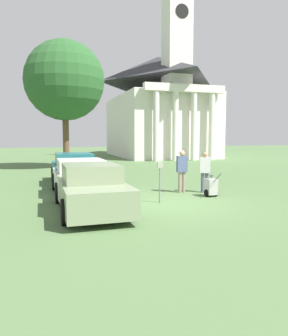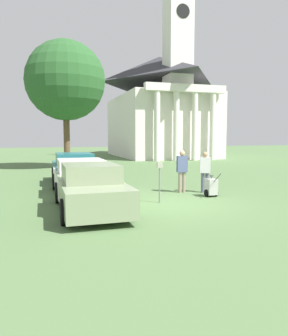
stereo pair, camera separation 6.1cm
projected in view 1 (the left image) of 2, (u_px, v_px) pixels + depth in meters
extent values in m
plane|color=#517042|center=(172.00, 204.00, 11.30)|extent=(120.00, 120.00, 0.00)
cube|color=gray|center=(90.00, 192.00, 10.26)|extent=(1.90, 4.84, 0.77)
cube|color=gray|center=(91.00, 173.00, 10.01)|extent=(1.64, 2.04, 0.52)
cylinder|color=black|center=(58.00, 193.00, 11.42)|extent=(0.19, 0.70, 0.70)
cylinder|color=black|center=(109.00, 191.00, 11.97)|extent=(0.19, 0.70, 0.70)
cylinder|color=black|center=(65.00, 212.00, 8.59)|extent=(0.19, 0.70, 0.70)
cylinder|color=black|center=(131.00, 207.00, 9.14)|extent=(0.19, 0.70, 0.70)
cube|color=silver|center=(80.00, 180.00, 13.08)|extent=(2.02, 4.68, 0.74)
cube|color=silver|center=(81.00, 166.00, 12.84)|extent=(1.74, 1.98, 0.49)
cylinder|color=black|center=(54.00, 182.00, 14.17)|extent=(0.19, 0.73, 0.73)
cylinder|color=black|center=(98.00, 180.00, 14.75)|extent=(0.19, 0.73, 0.73)
cylinder|color=black|center=(58.00, 193.00, 11.44)|extent=(0.19, 0.73, 0.73)
cylinder|color=black|center=(111.00, 190.00, 12.02)|extent=(0.19, 0.73, 0.73)
cube|color=#23666B|center=(74.00, 172.00, 15.96)|extent=(1.94, 4.97, 0.79)
cube|color=#23666B|center=(74.00, 159.00, 15.71)|extent=(1.68, 2.10, 0.53)
cylinder|color=black|center=(53.00, 174.00, 17.16)|extent=(0.19, 0.73, 0.73)
cylinder|color=black|center=(88.00, 173.00, 17.72)|extent=(0.19, 0.73, 0.73)
cylinder|color=black|center=(56.00, 181.00, 14.25)|extent=(0.19, 0.73, 0.73)
cylinder|color=black|center=(98.00, 180.00, 14.81)|extent=(0.19, 0.73, 0.73)
cylinder|color=slate|center=(160.00, 185.00, 11.47)|extent=(0.05, 0.05, 1.22)
cube|color=gray|center=(160.00, 165.00, 11.40)|extent=(0.18, 0.09, 0.22)
cylinder|color=gray|center=(184.00, 182.00, 13.60)|extent=(0.14, 0.14, 0.85)
cylinder|color=gray|center=(180.00, 182.00, 13.56)|extent=(0.14, 0.14, 0.85)
cube|color=#4C597F|center=(182.00, 164.00, 13.51)|extent=(0.44, 0.26, 0.67)
sphere|color=tan|center=(182.00, 153.00, 13.46)|extent=(0.23, 0.23, 0.23)
cylinder|color=#515670|center=(207.00, 183.00, 13.55)|extent=(0.14, 0.14, 0.82)
cylinder|color=#515670|center=(203.00, 183.00, 13.56)|extent=(0.14, 0.14, 0.82)
cube|color=silver|center=(205.00, 165.00, 13.49)|extent=(0.47, 0.36, 0.65)
sphere|color=tan|center=(205.00, 154.00, 13.44)|extent=(0.22, 0.22, 0.22)
cube|color=#B2B2AD|center=(211.00, 187.00, 12.66)|extent=(0.37, 0.45, 0.60)
cone|color=#59595B|center=(211.00, 177.00, 12.62)|extent=(0.18, 0.18, 0.16)
cylinder|color=#4C4C4C|center=(217.00, 178.00, 12.17)|extent=(0.05, 0.59, 0.43)
cylinder|color=black|center=(206.00, 193.00, 12.63)|extent=(0.06, 0.28, 0.28)
cylinder|color=black|center=(216.00, 193.00, 12.74)|extent=(0.06, 0.28, 0.28)
cube|color=silver|center=(158.00, 127.00, 38.26)|extent=(9.51, 14.12, 6.80)
pyramid|color=#333338|center=(158.00, 70.00, 37.64)|extent=(9.70, 14.40, 3.06)
cylinder|color=silver|center=(156.00, 126.00, 30.16)|extent=(0.56, 0.56, 6.46)
cylinder|color=silver|center=(175.00, 127.00, 30.71)|extent=(0.56, 0.56, 6.46)
cylinder|color=silver|center=(194.00, 127.00, 31.26)|extent=(0.56, 0.56, 6.46)
cylinder|color=silver|center=(212.00, 127.00, 31.81)|extent=(0.56, 0.56, 6.46)
cube|color=silver|center=(185.00, 88.00, 30.64)|extent=(8.09, 0.70, 0.70)
cube|color=silver|center=(177.00, 43.00, 32.19)|extent=(2.40, 2.40, 9.32)
cylinder|color=black|center=(182.00, 11.00, 30.77)|extent=(1.32, 0.06, 1.32)
cylinder|color=brown|center=(66.00, 142.00, 23.47)|extent=(0.44, 0.44, 3.85)
sphere|color=#285628|center=(65.00, 81.00, 23.06)|extent=(5.61, 5.61, 5.61)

